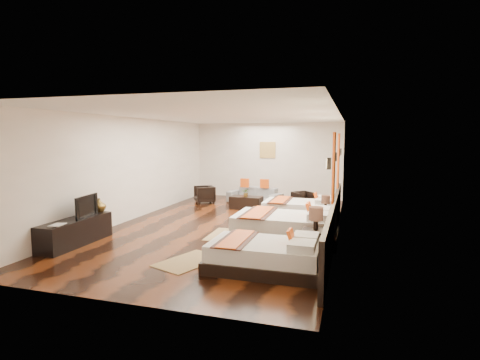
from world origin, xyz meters
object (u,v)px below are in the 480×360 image
(tv, at_px, (83,206))
(book, at_px, (52,225))
(armchair_left, at_px, (204,194))
(table_plant, at_px, (246,193))
(nightstand_b, at_px, (325,216))
(tv_console, at_px, (76,232))
(nightstand_a, at_px, (315,241))
(figurine, at_px, (99,205))
(bed_far, at_px, (300,210))
(armchair_right, at_px, (303,200))
(coffee_table, at_px, (246,203))
(bed_near, at_px, (266,255))
(bed_mid, at_px, (286,227))
(sofa, at_px, (255,195))

(tv, relative_size, book, 2.75)
(armchair_left, xyz_separation_m, table_plant, (1.70, -0.70, 0.23))
(nightstand_b, xyz_separation_m, tv_console, (-4.95, -3.05, -0.01))
(nightstand_a, xyz_separation_m, figurine, (-4.95, 0.31, 0.36))
(bed_far, xyz_separation_m, nightstand_a, (0.75, -3.41, 0.08))
(nightstand_a, xyz_separation_m, tv_console, (-4.95, -0.49, -0.07))
(armchair_right, bearing_deg, coffee_table, 159.20)
(table_plant, bearing_deg, armchair_right, 23.57)
(bed_near, bearing_deg, table_plant, 109.45)
(bed_mid, bearing_deg, nightstand_a, -56.85)
(sofa, bearing_deg, armchair_left, -150.36)
(bed_mid, height_order, armchair_right, bed_mid)
(nightstand_a, distance_m, armchair_right, 5.16)
(bed_mid, relative_size, nightstand_b, 2.78)
(figurine, relative_size, sofa, 0.17)
(bed_mid, distance_m, tv_console, 4.51)
(armchair_left, distance_m, coffee_table, 1.81)
(bed_mid, xyz_separation_m, bed_far, (-0.00, 2.27, -0.04))
(sofa, height_order, armchair_left, armchair_left)
(tv_console, bearing_deg, nightstand_a, 5.66)
(coffee_table, bearing_deg, book, -113.11)
(bed_mid, xyz_separation_m, book, (-4.20, -2.26, 0.27))
(bed_mid, relative_size, figurine, 7.23)
(nightstand_b, distance_m, tv, 5.68)
(bed_near, distance_m, nightstand_a, 1.12)
(bed_near, height_order, bed_mid, bed_mid)
(bed_far, height_order, table_plant, bed_far)
(bed_near, distance_m, tv, 4.21)
(nightstand_a, relative_size, table_plant, 3.77)
(bed_near, xyz_separation_m, figurine, (-4.19, 1.13, 0.45))
(sofa, height_order, coffee_table, sofa)
(bed_near, relative_size, armchair_left, 2.96)
(bed_far, relative_size, tv, 2.42)
(nightstand_a, xyz_separation_m, book, (-4.95, -1.12, 0.22))
(nightstand_a, bearing_deg, bed_far, 102.39)
(armchair_right, distance_m, coffee_table, 1.84)
(bed_near, bearing_deg, book, -175.97)
(bed_near, bearing_deg, tv, 172.58)
(book, relative_size, table_plant, 1.16)
(bed_mid, height_order, nightstand_b, bed_mid)
(armchair_left, xyz_separation_m, armchair_right, (3.40, 0.04, -0.03))
(tv, xyz_separation_m, book, (-0.05, -0.84, -0.22))
(nightstand_b, height_order, armchair_right, nightstand_b)
(figurine, height_order, coffee_table, figurine)
(bed_far, distance_m, nightstand_a, 3.50)
(armchair_right, bearing_deg, bed_mid, -130.51)
(tv_console, relative_size, coffee_table, 1.80)
(bed_mid, height_order, bed_far, bed_mid)
(bed_near, xyz_separation_m, armchair_left, (-3.53, 5.87, 0.04))
(figurine, bearing_deg, sofa, 65.40)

